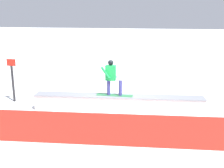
# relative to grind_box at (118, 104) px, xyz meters

# --- Properties ---
(ground_plane) EXTENTS (120.00, 120.00, 0.00)m
(ground_plane) POSITION_rel_grind_box_xyz_m (0.00, 0.00, -0.29)
(ground_plane) COLOR white
(grind_box) EXTENTS (6.91, 1.21, 0.64)m
(grind_box) POSITION_rel_grind_box_xyz_m (0.00, 0.00, 0.00)
(grind_box) COLOR white
(grind_box) RESTS_ON ground_plane
(snowboarder) EXTENTS (1.49, 0.42, 1.46)m
(snowboarder) POSITION_rel_grind_box_xyz_m (0.27, 0.01, 1.14)
(snowboarder) COLOR #308149
(snowboarder) RESTS_ON grind_box
(safety_fence) EXTENTS (12.85, 1.14, 1.02)m
(safety_fence) POSITION_rel_grind_box_xyz_m (0.00, 3.11, 0.22)
(safety_fence) COLOR red
(safety_fence) RESTS_ON ground_plane
(trail_marker) EXTENTS (0.40, 0.10, 1.94)m
(trail_marker) POSITION_rel_grind_box_xyz_m (4.83, -0.34, 0.75)
(trail_marker) COLOR #262628
(trail_marker) RESTS_ON ground_plane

